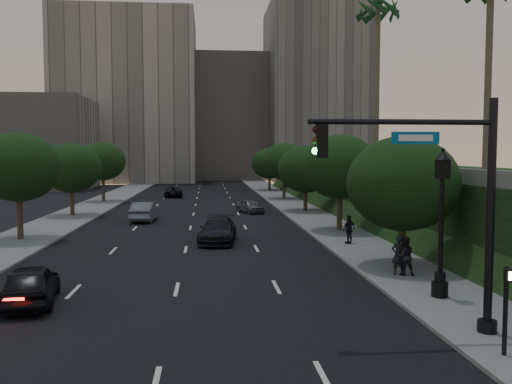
{
  "coord_description": "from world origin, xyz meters",
  "views": [
    {
      "loc": [
        1.24,
        -16.39,
        5.39
      ],
      "look_at": [
        3.53,
        9.02,
        3.6
      ],
      "focal_mm": 38.0,
      "sensor_mm": 36.0,
      "label": 1
    }
  ],
  "objects": [
    {
      "name": "sedan_mid_left",
      "position": [
        -3.79,
        27.44,
        0.78
      ],
      "size": [
        1.92,
        4.84,
        1.57
      ],
      "primitive_type": "imported",
      "rotation": [
        0.0,
        0.0,
        3.09
      ],
      "color": "slate",
      "rests_on": "ground"
    },
    {
      "name": "office_block_mid",
      "position": [
        6.0,
        102.0,
        13.0
      ],
      "size": [
        22.0,
        18.0,
        26.0
      ],
      "primitive_type": "cube",
      "color": "#A29C95",
      "rests_on": "ground"
    },
    {
      "name": "palm_far",
      "position": [
        16.0,
        30.0,
        17.64
      ],
      "size": [
        3.2,
        3.2,
        15.5
      ],
      "color": "#4C4233",
      "rests_on": "embankment"
    },
    {
      "name": "ground",
      "position": [
        0.0,
        0.0,
        0.0
      ],
      "size": [
        160.0,
        160.0,
        0.0
      ],
      "primitive_type": "plane",
      "color": "black",
      "rests_on": "ground"
    },
    {
      "name": "tree_right_a",
      "position": [
        10.3,
        8.0,
        4.02
      ],
      "size": [
        5.2,
        5.2,
        6.24
      ],
      "color": "#38281C",
      "rests_on": "ground"
    },
    {
      "name": "street_lamp",
      "position": [
        9.73,
        2.51,
        2.63
      ],
      "size": [
        0.64,
        0.64,
        5.62
      ],
      "color": "black",
      "rests_on": "ground"
    },
    {
      "name": "pedestrian_c",
      "position": [
        9.52,
        14.49,
        0.99
      ],
      "size": [
        1.05,
        0.89,
        1.68
      ],
      "primitive_type": "imported",
      "rotation": [
        0.0,
        0.0,
        3.74
      ],
      "color": "black",
      "rests_on": "sidewalk_right"
    },
    {
      "name": "sidewalk_left",
      "position": [
        -10.25,
        30.0,
        0.07
      ],
      "size": [
        4.5,
        140.0,
        0.15
      ],
      "primitive_type": "cube",
      "color": "slate",
      "rests_on": "ground"
    },
    {
      "name": "sedan_near_left",
      "position": [
        -5.09,
        3.38,
        0.73
      ],
      "size": [
        2.4,
        4.52,
        1.46
      ],
      "primitive_type": "imported",
      "rotation": [
        0.0,
        0.0,
        3.3
      ],
      "color": "black",
      "rests_on": "ground"
    },
    {
      "name": "tree_right_c",
      "position": [
        10.3,
        33.0,
        4.02
      ],
      "size": [
        5.2,
        5.2,
        6.24
      ],
      "color": "#38281C",
      "rests_on": "ground"
    },
    {
      "name": "tree_right_e",
      "position": [
        10.3,
        62.0,
        4.02
      ],
      "size": [
        5.2,
        5.2,
        6.24
      ],
      "color": "#38281C",
      "rests_on": "ground"
    },
    {
      "name": "office_block_filler",
      "position": [
        -26.0,
        70.0,
        7.0
      ],
      "size": [
        18.0,
        16.0,
        14.0
      ],
      "primitive_type": "cube",
      "color": "#A29C95",
      "rests_on": "ground"
    },
    {
      "name": "tree_left_b",
      "position": [
        -10.3,
        18.0,
        4.58
      ],
      "size": [
        5.0,
        5.0,
        6.71
      ],
      "color": "#38281C",
      "rests_on": "ground"
    },
    {
      "name": "office_block_left",
      "position": [
        -14.0,
        92.0,
        16.0
      ],
      "size": [
        26.0,
        20.0,
        32.0
      ],
      "primitive_type": "cube",
      "color": "gray",
      "rests_on": "ground"
    },
    {
      "name": "road_surface",
      "position": [
        0.0,
        30.0,
        0.01
      ],
      "size": [
        16.0,
        140.0,
        0.02
      ],
      "primitive_type": "cube",
      "color": "black",
      "rests_on": "ground"
    },
    {
      "name": "tree_left_c",
      "position": [
        -10.3,
        31.0,
        4.21
      ],
      "size": [
        5.0,
        5.0,
        6.34
      ],
      "color": "#38281C",
      "rests_on": "ground"
    },
    {
      "name": "sedan_near_right",
      "position": [
        1.86,
        16.39,
        0.75
      ],
      "size": [
        2.64,
        5.36,
        1.5
      ],
      "primitive_type": "imported",
      "rotation": [
        0.0,
        0.0,
        -0.11
      ],
      "color": "black",
      "rests_on": "ground"
    },
    {
      "name": "embankment",
      "position": [
        22.0,
        28.0,
        2.0
      ],
      "size": [
        18.0,
        90.0,
        4.0
      ],
      "primitive_type": "cube",
      "color": "black",
      "rests_on": "ground"
    },
    {
      "name": "tree_left_d",
      "position": [
        -10.3,
        45.0,
        4.58
      ],
      "size": [
        5.0,
        5.0,
        6.71
      ],
      "color": "#38281C",
      "rests_on": "ground"
    },
    {
      "name": "traffic_signal_mast",
      "position": [
        8.35,
        -1.42,
        3.67
      ],
      "size": [
        5.68,
        0.56,
        7.0
      ],
      "color": "black",
      "rests_on": "ground"
    },
    {
      "name": "parapet_wall",
      "position": [
        13.5,
        28.0,
        4.35
      ],
      "size": [
        0.35,
        90.0,
        0.7
      ],
      "primitive_type": "cube",
      "color": "slate",
      "rests_on": "embankment"
    },
    {
      "name": "pedestrian_signal",
      "position": [
        8.94,
        -3.27,
        1.57
      ],
      "size": [
        0.3,
        0.33,
        2.5
      ],
      "color": "black",
      "rests_on": "ground"
    },
    {
      "name": "sedan_far_left",
      "position": [
        -3.02,
        51.89,
        0.66
      ],
      "size": [
        2.52,
        4.92,
        1.33
      ],
      "primitive_type": "imported",
      "rotation": [
        0.0,
        0.0,
        3.21
      ],
      "color": "black",
      "rests_on": "ground"
    },
    {
      "name": "tree_right_d",
      "position": [
        10.3,
        47.0,
        4.52
      ],
      "size": [
        5.2,
        5.2,
        6.74
      ],
      "color": "#38281C",
      "rests_on": "ground"
    },
    {
      "name": "office_block_right",
      "position": [
        24.0,
        96.0,
        18.0
      ],
      "size": [
        20.0,
        22.0,
        36.0
      ],
      "primitive_type": "cube",
      "color": "gray",
      "rests_on": "ground"
    },
    {
      "name": "sedan_far_right",
      "position": [
        5.16,
        32.79,
        0.64
      ],
      "size": [
        2.66,
        4.02,
        1.27
      ],
      "primitive_type": "imported",
      "rotation": [
        0.0,
        0.0,
        0.34
      ],
      "color": "#54565C",
      "rests_on": "ground"
    },
    {
      "name": "sidewalk_right",
      "position": [
        10.25,
        30.0,
        0.07
      ],
      "size": [
        4.5,
        140.0,
        0.15
      ],
      "primitive_type": "cube",
      "color": "slate",
      "rests_on": "ground"
    },
    {
      "name": "pedestrian_a",
      "position": [
        9.49,
        6.2,
        1.02
      ],
      "size": [
        0.68,
        0.5,
        1.74
      ],
      "primitive_type": "imported",
      "rotation": [
        0.0,
        0.0,
        3.28
      ],
      "color": "black",
      "rests_on": "sidewalk_right"
    },
    {
      "name": "pedestrian_b",
      "position": [
        9.73,
        6.06,
        0.99
      ],
      "size": [
        0.84,
        0.67,
        1.69
      ],
      "primitive_type": "imported",
      "rotation": [
        0.0,
        0.0,
        3.11
      ],
      "color": "black",
      "rests_on": "sidewalk_right"
    },
    {
      "name": "tree_right_b",
      "position": [
        10.3,
        20.0,
        4.52
      ],
      "size": [
        5.2,
        5.2,
        6.74
      ],
      "color": "#38281C",
      "rests_on": "ground"
    }
  ]
}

